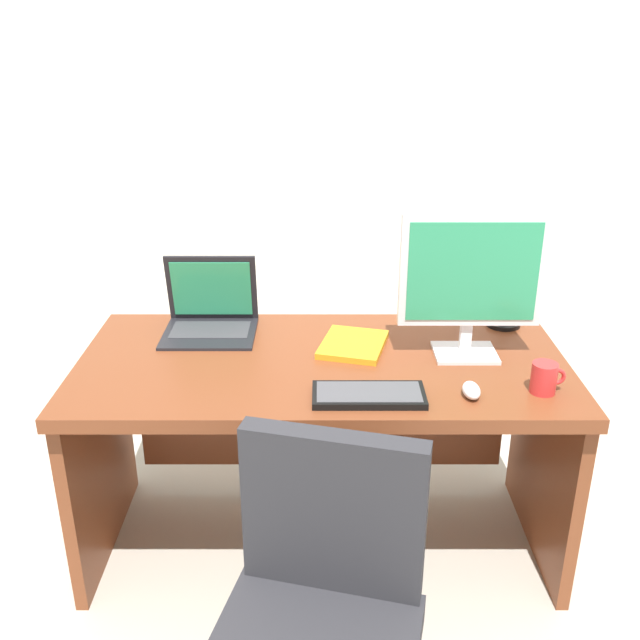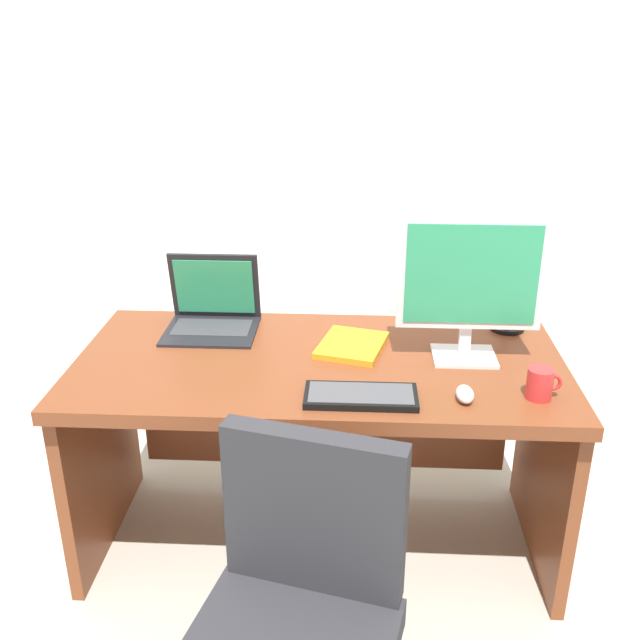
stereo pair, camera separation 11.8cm
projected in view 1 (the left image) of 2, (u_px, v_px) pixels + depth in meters
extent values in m
plane|color=#B7B2A3|center=(319.00, 357.00, 3.92)|extent=(12.00, 12.00, 0.00)
cube|color=silver|center=(318.00, 69.00, 5.16)|extent=(10.00, 0.10, 2.80)
cube|color=brown|center=(320.00, 365.00, 2.27)|extent=(1.56, 0.75, 0.04)
cube|color=brown|center=(97.00, 461.00, 2.41)|extent=(0.04, 0.66, 0.68)
cube|color=brown|center=(542.00, 460.00, 2.41)|extent=(0.04, 0.66, 0.68)
cube|color=brown|center=(320.00, 410.00, 2.66)|extent=(1.37, 0.02, 0.47)
cube|color=silver|center=(463.00, 353.00, 2.29)|extent=(0.20, 0.16, 0.01)
cube|color=silver|center=(463.00, 336.00, 2.28)|extent=(0.04, 0.02, 0.10)
cube|color=silver|center=(470.00, 270.00, 2.18)|extent=(0.45, 0.04, 0.36)
cube|color=#2D9966|center=(471.00, 272.00, 2.17)|extent=(0.40, 0.00, 0.31)
cube|color=black|center=(207.00, 334.00, 2.44)|extent=(0.31, 0.26, 0.01)
cube|color=#38383D|center=(208.00, 330.00, 2.45)|extent=(0.27, 0.14, 0.00)
cube|color=black|center=(210.00, 288.00, 2.49)|extent=(0.31, 0.06, 0.25)
cube|color=#2D9966|center=(209.00, 289.00, 2.48)|extent=(0.28, 0.04, 0.21)
cube|color=black|center=(367.00, 395.00, 2.02)|extent=(0.32, 0.14, 0.02)
cube|color=#47474C|center=(367.00, 392.00, 2.02)|extent=(0.30, 0.12, 0.00)
ellipsoid|color=silver|center=(469.00, 390.00, 2.03)|extent=(0.05, 0.09, 0.04)
cylinder|color=black|center=(501.00, 323.00, 2.51)|extent=(0.12, 0.12, 0.01)
cylinder|color=black|center=(505.00, 282.00, 2.45)|extent=(0.02, 0.02, 0.30)
sphere|color=black|center=(513.00, 232.00, 2.35)|extent=(0.11, 0.11, 0.11)
cube|color=orange|center=(351.00, 344.00, 2.34)|extent=(0.25, 0.28, 0.02)
cylinder|color=red|center=(541.00, 378.00, 2.05)|extent=(0.07, 0.07, 0.09)
torus|color=red|center=(555.00, 376.00, 2.04)|extent=(0.05, 0.01, 0.05)
cube|color=#2D2D33|center=(331.00, 512.00, 1.67)|extent=(0.44, 0.16, 0.42)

